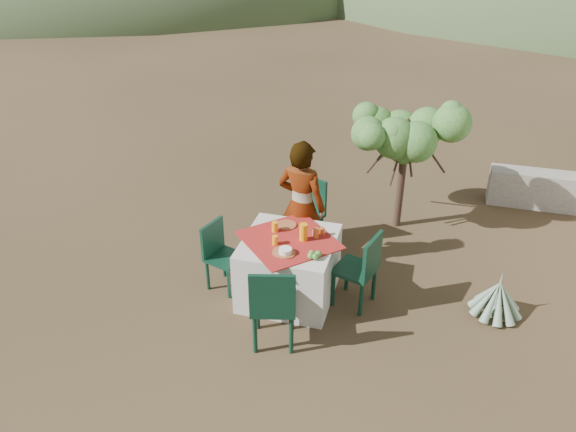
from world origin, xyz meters
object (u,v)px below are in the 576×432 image
(table, at_px, (289,268))
(shrub_tree, at_px, (410,140))
(chair_near, at_px, (273,304))
(juice_pitcher, at_px, (303,232))
(chair_right, at_px, (362,267))
(agave, at_px, (497,298))
(chair_far, at_px, (306,210))
(person, at_px, (302,206))
(chair_left, at_px, (220,252))

(table, bearing_deg, shrub_tree, 61.17)
(chair_near, height_order, juice_pitcher, chair_near)
(chair_right, relative_size, agave, 1.49)
(chair_right, xyz_separation_m, agave, (1.49, 0.24, -0.30))
(shrub_tree, bearing_deg, chair_far, -142.38)
(person, bearing_deg, shrub_tree, -117.66)
(chair_near, bearing_deg, agave, -166.67)
(juice_pitcher, bearing_deg, chair_left, -176.16)
(chair_left, distance_m, shrub_tree, 2.92)
(agave, bearing_deg, chair_far, 160.90)
(chair_left, relative_size, person, 0.50)
(chair_near, xyz_separation_m, shrub_tree, (1.03, 2.88, 0.73))
(table, height_order, chair_near, chair_near)
(agave, relative_size, juice_pitcher, 3.11)
(person, height_order, shrub_tree, person)
(chair_left, bearing_deg, agave, -67.73)
(chair_near, relative_size, juice_pitcher, 4.92)
(table, distance_m, person, 0.79)
(chair_far, relative_size, agave, 1.54)
(chair_right, relative_size, shrub_tree, 0.57)
(chair_right, height_order, shrub_tree, shrub_tree)
(person, bearing_deg, chair_near, 105.74)
(person, relative_size, juice_pitcher, 8.39)
(chair_far, relative_size, chair_right, 1.03)
(table, relative_size, chair_right, 1.41)
(chair_far, xyz_separation_m, person, (0.05, -0.45, 0.31))
(chair_left, bearing_deg, table, -71.24)
(shrub_tree, relative_size, juice_pitcher, 8.10)
(chair_right, bearing_deg, shrub_tree, -171.70)
(table, relative_size, chair_near, 1.32)
(chair_far, xyz_separation_m, chair_right, (0.89, -1.06, -0.02))
(chair_left, distance_m, agave, 3.17)
(chair_far, height_order, person, person)
(table, bearing_deg, chair_left, -177.91)
(juice_pitcher, bearing_deg, table, -167.13)
(chair_far, distance_m, agave, 2.54)
(chair_right, height_order, juice_pitcher, juice_pitcher)
(table, height_order, juice_pitcher, juice_pitcher)
(chair_right, bearing_deg, chair_near, -22.84)
(chair_near, bearing_deg, person, -100.26)
(chair_right, bearing_deg, chair_left, -71.28)
(table, xyz_separation_m, person, (-0.02, 0.65, 0.46))
(shrub_tree, bearing_deg, chair_left, -133.47)
(table, bearing_deg, chair_far, 93.45)
(chair_far, bearing_deg, chair_right, -28.56)
(table, distance_m, chair_right, 0.84)
(table, relative_size, shrub_tree, 0.80)
(agave, bearing_deg, chair_left, -174.40)
(person, relative_size, shrub_tree, 1.04)
(chair_right, bearing_deg, table, -71.00)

